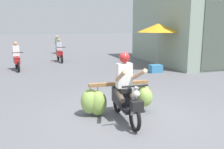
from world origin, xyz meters
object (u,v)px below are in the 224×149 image
motorbike_distant_ahead_left (57,46)px  motorbike_distant_ahead_right (17,59)px  motorbike_distant_far_ahead (59,52)px  produce_crate (156,69)px  motorbike_main_loaded (117,96)px  market_umbrella_near_shop (158,28)px

motorbike_distant_ahead_left → motorbike_distant_ahead_right: size_ratio=1.00×
motorbike_distant_far_ahead → produce_crate: motorbike_distant_far_ahead is taller
motorbike_main_loaded → motorbike_distant_far_ahead: 9.74m
motorbike_distant_ahead_left → motorbike_distant_ahead_right: (-2.60, -6.90, 0.00)m
market_umbrella_near_shop → motorbike_distant_far_ahead: bearing=139.0°
motorbike_distant_ahead_right → market_umbrella_near_shop: bearing=-13.4°
market_umbrella_near_shop → produce_crate: (-0.57, -0.97, -1.86)m
motorbike_main_loaded → motorbike_distant_ahead_left: motorbike_main_loaded is taller
motorbike_main_loaded → motorbike_distant_ahead_left: bearing=90.2°
motorbike_distant_far_ahead → produce_crate: (3.91, -4.87, -0.39)m
produce_crate → market_umbrella_near_shop: bearing=59.4°
market_umbrella_near_shop → produce_crate: bearing=-120.6°
motorbike_distant_ahead_left → motorbike_distant_ahead_right: bearing=-110.7°
motorbike_main_loaded → motorbike_distant_ahead_right: size_ratio=1.16×
motorbike_distant_far_ahead → motorbike_distant_ahead_right: bearing=-135.0°
motorbike_main_loaded → produce_crate: size_ratio=3.36×
motorbike_distant_ahead_right → motorbike_distant_far_ahead: size_ratio=1.00×
motorbike_distant_ahead_left → produce_crate: motorbike_distant_ahead_left is taller
produce_crate → motorbike_main_loaded: bearing=-126.2°
motorbike_main_loaded → motorbike_distant_ahead_right: (-2.64, 7.45, 0.07)m
motorbike_distant_ahead_left → produce_crate: bearing=-69.2°
motorbike_distant_far_ahead → produce_crate: size_ratio=2.89×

